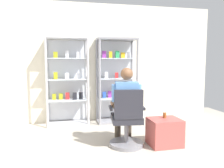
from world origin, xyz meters
name	(u,v)px	position (x,y,z in m)	size (l,w,h in m)	color
back_wall	(91,63)	(0.00, 3.00, 1.35)	(6.00, 0.10, 2.70)	silver
display_cabinet_left	(67,81)	(-0.55, 2.76, 0.96)	(0.90, 0.45, 1.90)	#B7B7BC
display_cabinet_right	(116,80)	(0.55, 2.76, 0.97)	(0.90, 0.45, 1.90)	gray
office_chair	(127,123)	(0.34, 1.17, 0.39)	(0.60, 0.56, 0.96)	slate
seated_shopkeeper	(126,102)	(0.36, 1.33, 0.71)	(0.53, 0.60, 1.29)	#3F382D
storage_crate	(164,132)	(0.97, 1.11, 0.22)	(0.51, 0.43, 0.45)	#B24C47
tea_glass	(165,115)	(1.00, 1.17, 0.49)	(0.06, 0.06, 0.09)	brown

